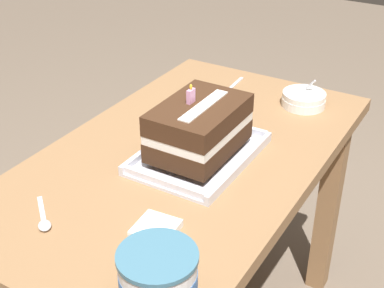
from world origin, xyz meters
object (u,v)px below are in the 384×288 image
Objects in this scene: foil_tray at (200,154)px; serving_spoon_near_tray at (228,90)px; napkin_pile at (156,229)px; birthday_cake at (200,126)px; bowl_stack at (304,99)px; ice_cream_tub at (158,280)px; serving_spoon_by_bowls at (44,222)px.

serving_spoon_near_tray is at bearing 17.50° from foil_tray.
foil_tray is 0.29m from napkin_pile.
birthday_cake reaches higher than bowl_stack.
ice_cream_tub reaches higher than foil_tray.
serving_spoon_near_tray is (0.36, 0.11, -0.00)m from foil_tray.
birthday_cake is 1.80× the size of ice_cream_tub.
ice_cream_tub is (-0.82, -0.06, 0.03)m from bowl_stack.
napkin_pile is (-0.29, -0.07, -0.07)m from birthday_cake.
bowl_stack is 0.82m from ice_cream_tub.
birthday_cake reaches higher than ice_cream_tub.
ice_cream_tub is at bearing -144.38° from napkin_pile.
birthday_cake is (0.00, -0.00, 0.07)m from foil_tray.
napkin_pile is at bearing 35.62° from ice_cream_tub.
serving_spoon_near_tray is at bearing 96.02° from bowl_stack.
ice_cream_tub reaches higher than serving_spoon_near_tray.
napkin_pile is at bearing -164.36° from serving_spoon_near_tray.
bowl_stack reaches higher than foil_tray.
serving_spoon_near_tray is 1.64× the size of napkin_pile.
ice_cream_tub reaches higher than napkin_pile.
birthday_cake reaches higher than foil_tray.
serving_spoon_near_tray is 0.74m from serving_spoon_by_bowls.
birthday_cake is at bearing 21.87° from ice_cream_tub.
serving_spoon_by_bowls is at bearing 114.45° from napkin_pile.
foil_tray is at bearing -162.50° from serving_spoon_near_tray.
serving_spoon_by_bowls is at bearing 162.00° from bowl_stack.
napkin_pile is at bearing -65.55° from serving_spoon_by_bowls.
bowl_stack is at bearing -3.84° from napkin_pile.
foil_tray is at bearing 13.23° from napkin_pile.
ice_cream_tub reaches higher than serving_spoon_by_bowls.
serving_spoon_by_bowls is at bearing 160.22° from foil_tray.
foil_tray is at bearing -19.78° from serving_spoon_by_bowls.
serving_spoon_by_bowls is (-0.76, 0.25, -0.01)m from bowl_stack.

